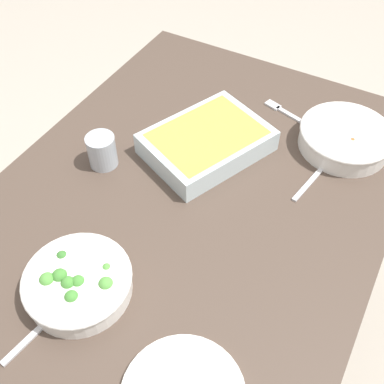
% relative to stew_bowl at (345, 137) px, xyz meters
% --- Properties ---
extents(ground_plane, '(6.00, 6.00, 0.00)m').
position_rel_stew_bowl_xyz_m(ground_plane, '(-0.33, 0.27, -0.77)').
color(ground_plane, '#B2A899').
extents(dining_table, '(1.20, 0.90, 0.74)m').
position_rel_stew_bowl_xyz_m(dining_table, '(-0.33, 0.27, -0.12)').
color(dining_table, '#4C3D33').
rests_on(dining_table, ground_plane).
extents(stew_bowl, '(0.24, 0.24, 0.06)m').
position_rel_stew_bowl_xyz_m(stew_bowl, '(0.00, 0.00, 0.00)').
color(stew_bowl, white).
rests_on(stew_bowl, dining_table).
extents(broccoli_bowl, '(0.22, 0.22, 0.06)m').
position_rel_stew_bowl_xyz_m(broccoli_bowl, '(-0.68, 0.34, -0.00)').
color(broccoli_bowl, white).
rests_on(broccoli_bowl, dining_table).
extents(baking_dish, '(0.36, 0.32, 0.06)m').
position_rel_stew_bowl_xyz_m(baking_dish, '(-0.19, 0.30, 0.00)').
color(baking_dish, silver).
rests_on(baking_dish, dining_table).
extents(drink_cup, '(0.07, 0.07, 0.08)m').
position_rel_stew_bowl_xyz_m(drink_cup, '(-0.36, 0.51, 0.01)').
color(drink_cup, '#B2BCC6').
rests_on(drink_cup, dining_table).
extents(spoon_by_stew, '(0.18, 0.05, 0.01)m').
position_rel_stew_bowl_xyz_m(spoon_by_stew, '(-0.13, 0.02, -0.03)').
color(spoon_by_stew, silver).
rests_on(spoon_by_stew, dining_table).
extents(spoon_by_broccoli, '(0.18, 0.04, 0.01)m').
position_rel_stew_bowl_xyz_m(spoon_by_broccoli, '(-0.76, 0.35, -0.03)').
color(spoon_by_broccoli, silver).
rests_on(spoon_by_broccoli, dining_table).
extents(fork_on_table, '(0.07, 0.17, 0.01)m').
position_rel_stew_bowl_xyz_m(fork_on_table, '(0.05, 0.18, -0.03)').
color(fork_on_table, silver).
rests_on(fork_on_table, dining_table).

